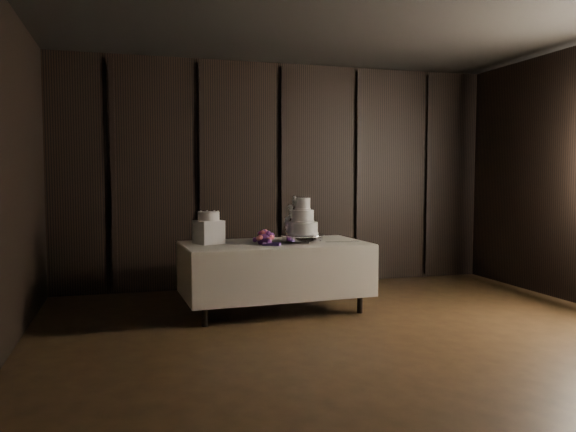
{
  "coord_description": "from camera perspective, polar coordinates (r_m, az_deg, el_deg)",
  "views": [
    {
      "loc": [
        -2.03,
        -3.86,
        1.48
      ],
      "look_at": [
        -0.34,
        2.04,
        1.05
      ],
      "focal_mm": 35.0,
      "sensor_mm": 36.0,
      "label": 1
    }
  ],
  "objects": [
    {
      "name": "room",
      "position": [
        4.36,
        11.8,
        4.19
      ],
      "size": [
        6.08,
        7.08,
        3.08
      ],
      "color": "black",
      "rests_on": "ground"
    },
    {
      "name": "display_table",
      "position": [
        6.19,
        -1.34,
        -5.88
      ],
      "size": [
        2.04,
        1.14,
        0.76
      ],
      "rotation": [
        0.0,
        0.0,
        0.05
      ],
      "color": "beige",
      "rests_on": "ground"
    },
    {
      "name": "cake_stand",
      "position": [
        6.17,
        1.49,
        -2.27
      ],
      "size": [
        0.54,
        0.54,
        0.09
      ],
      "primitive_type": "cylinder",
      "rotation": [
        0.0,
        0.0,
        -0.12
      ],
      "color": "silver",
      "rests_on": "display_table"
    },
    {
      "name": "wedding_cake",
      "position": [
        6.13,
        1.28,
        -0.42
      ],
      "size": [
        0.38,
        0.33,
        0.4
      ],
      "rotation": [
        0.0,
        0.0,
        -0.35
      ],
      "color": "white",
      "rests_on": "cake_stand"
    },
    {
      "name": "bouquet",
      "position": [
        6.0,
        -2.41,
        -2.28
      ],
      "size": [
        0.44,
        0.48,
        0.19
      ],
      "primitive_type": null,
      "rotation": [
        0.0,
        0.0,
        -0.5
      ],
      "color": "#C6525C",
      "rests_on": "display_table"
    },
    {
      "name": "box_pedestal",
      "position": [
        6.11,
        -8.06,
        -1.62
      ],
      "size": [
        0.34,
        0.34,
        0.25
      ],
      "primitive_type": "cube",
      "rotation": [
        0.0,
        0.0,
        0.39
      ],
      "color": "white",
      "rests_on": "display_table"
    },
    {
      "name": "small_cake",
      "position": [
        6.1,
        -8.07,
        -0.01
      ],
      "size": [
        0.31,
        0.31,
        0.09
      ],
      "primitive_type": "cylinder",
      "rotation": [
        0.0,
        0.0,
        -0.4
      ],
      "color": "white",
      "rests_on": "box_pedestal"
    },
    {
      "name": "cake_knife",
      "position": [
        6.18,
        5.13,
        -2.64
      ],
      "size": [
        0.37,
        0.1,
        0.01
      ],
      "primitive_type": "cube",
      "rotation": [
        0.0,
        0.0,
        -0.22
      ],
      "color": "silver",
      "rests_on": "display_table"
    }
  ]
}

